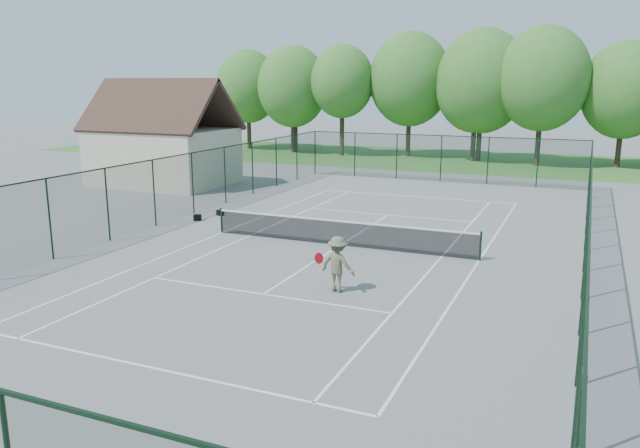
# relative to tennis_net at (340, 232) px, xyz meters

# --- Properties ---
(ground) EXTENTS (140.00, 140.00, 0.00)m
(ground) POSITION_rel_tennis_net_xyz_m (0.00, 0.00, -0.58)
(ground) COLOR gray
(ground) RESTS_ON ground
(grass_far) EXTENTS (80.00, 16.00, 0.01)m
(grass_far) POSITION_rel_tennis_net_xyz_m (0.00, 30.00, -0.57)
(grass_far) COLOR #3F7C30
(grass_far) RESTS_ON ground
(court_lines) EXTENTS (11.05, 23.85, 0.01)m
(court_lines) POSITION_rel_tennis_net_xyz_m (0.00, 0.00, -0.57)
(court_lines) COLOR white
(court_lines) RESTS_ON ground
(tennis_net) EXTENTS (11.08, 0.08, 1.10)m
(tennis_net) POSITION_rel_tennis_net_xyz_m (0.00, 0.00, 0.00)
(tennis_net) COLOR black
(tennis_net) RESTS_ON ground
(fence_enclosure) EXTENTS (18.05, 36.05, 3.02)m
(fence_enclosure) POSITION_rel_tennis_net_xyz_m (0.00, 0.00, 0.98)
(fence_enclosure) COLOR #193823
(fence_enclosure) RESTS_ON ground
(utility_building) EXTENTS (8.60, 6.27, 6.63)m
(utility_building) POSITION_rel_tennis_net_xyz_m (-16.00, 10.00, 2.54)
(utility_building) COLOR beige
(utility_building) RESTS_ON ground
(tree_line_far) EXTENTS (39.40, 6.40, 9.70)m
(tree_line_far) POSITION_rel_tennis_net_xyz_m (0.00, 30.00, 5.42)
(tree_line_far) COLOR #3A2920
(tree_line_far) RESTS_ON ground
(sports_bag_a) EXTENTS (0.42, 0.34, 0.29)m
(sports_bag_a) POSITION_rel_tennis_net_xyz_m (-7.87, 1.64, -0.43)
(sports_bag_a) COLOR black
(sports_bag_a) RESTS_ON ground
(sports_bag_b) EXTENTS (0.39, 0.31, 0.27)m
(sports_bag_b) POSITION_rel_tennis_net_xyz_m (-7.50, 3.04, -0.44)
(sports_bag_b) COLOR black
(sports_bag_b) RESTS_ON ground
(tennis_player) EXTENTS (1.87, 0.93, 1.77)m
(tennis_player) POSITION_rel_tennis_net_xyz_m (1.99, -5.24, 0.31)
(tennis_player) COLOR #606347
(tennis_player) RESTS_ON ground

